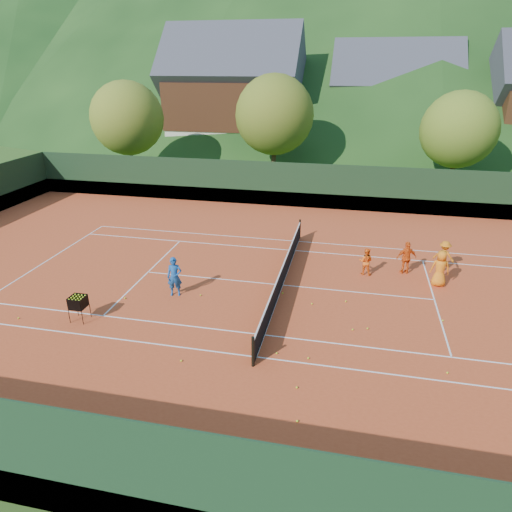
% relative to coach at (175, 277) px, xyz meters
% --- Properties ---
extents(ground, '(400.00, 400.00, 0.00)m').
position_rel_coach_xyz_m(ground, '(4.27, 1.87, -0.87)').
color(ground, '#2A4C17').
rests_on(ground, ground).
extents(clay_court, '(40.00, 24.00, 0.02)m').
position_rel_coach_xyz_m(clay_court, '(4.27, 1.87, -0.86)').
color(clay_court, '#BD431E').
rests_on(clay_court, ground).
extents(coach, '(0.70, 0.54, 1.70)m').
position_rel_coach_xyz_m(coach, '(0.00, 0.00, 0.00)').
color(coach, '#164C94').
rests_on(coach, clay_court).
extents(student_a, '(0.68, 0.56, 1.29)m').
position_rel_coach_xyz_m(student_a, '(7.84, 3.80, -0.21)').
color(student_a, orange).
rests_on(student_a, clay_court).
extents(student_b, '(0.98, 0.59, 1.56)m').
position_rel_coach_xyz_m(student_b, '(9.67, 4.32, -0.07)').
color(student_b, '#E75614').
rests_on(student_b, clay_court).
extents(student_c, '(0.81, 0.53, 1.65)m').
position_rel_coach_xyz_m(student_c, '(10.99, 3.29, -0.03)').
color(student_c, orange).
rests_on(student_c, clay_court).
extents(student_d, '(1.09, 0.87, 1.48)m').
position_rel_coach_xyz_m(student_d, '(11.41, 5.01, -0.11)').
color(student_d, orange).
rests_on(student_d, clay_court).
extents(tennis_ball_0, '(0.07, 0.07, 0.07)m').
position_rel_coach_xyz_m(tennis_ball_0, '(7.94, -1.06, -0.82)').
color(tennis_ball_0, '#BDDA24').
rests_on(tennis_ball_0, clay_court).
extents(tennis_ball_1, '(0.07, 0.07, 0.07)m').
position_rel_coach_xyz_m(tennis_ball_1, '(1.06, 0.13, -0.82)').
color(tennis_ball_1, '#BDDA24').
rests_on(tennis_ball_1, clay_court).
extents(tennis_ball_2, '(0.07, 0.07, 0.07)m').
position_rel_coach_xyz_m(tennis_ball_2, '(5.74, 0.37, -0.82)').
color(tennis_ball_2, '#BDDA24').
rests_on(tennis_ball_2, clay_court).
extents(tennis_ball_3, '(0.07, 0.07, 0.07)m').
position_rel_coach_xyz_m(tennis_ball_3, '(4.92, -3.31, -0.82)').
color(tennis_ball_3, '#BDDA24').
rests_on(tennis_ball_3, clay_court).
extents(tennis_ball_4, '(0.07, 0.07, 0.07)m').
position_rel_coach_xyz_m(tennis_ball_4, '(5.99, -3.37, -0.82)').
color(tennis_ball_4, '#BDDA24').
rests_on(tennis_ball_4, clay_court).
extents(tennis_ball_5, '(0.07, 0.07, 0.07)m').
position_rel_coach_xyz_m(tennis_ball_5, '(10.39, -3.20, -0.82)').
color(tennis_ball_5, '#BDDA24').
rests_on(tennis_ball_5, clay_court).
extents(tennis_ball_6, '(0.07, 0.07, 0.07)m').
position_rel_coach_xyz_m(tennis_ball_6, '(-5.19, -3.14, -0.82)').
color(tennis_ball_6, '#BDDA24').
rests_on(tennis_ball_6, clay_court).
extents(tennis_ball_8, '(0.07, 0.07, 0.07)m').
position_rel_coach_xyz_m(tennis_ball_8, '(6.01, -6.32, -0.82)').
color(tennis_ball_8, '#BDDA24').
rests_on(tennis_ball_8, clay_court).
extents(tennis_ball_10, '(0.07, 0.07, 0.07)m').
position_rel_coach_xyz_m(tennis_ball_10, '(7.08, 0.88, -0.82)').
color(tennis_ball_10, '#BDDA24').
rests_on(tennis_ball_10, clay_court).
extents(tennis_ball_11, '(0.07, 0.07, 0.07)m').
position_rel_coach_xyz_m(tennis_ball_11, '(1.91, -4.39, -0.82)').
color(tennis_ball_11, '#BDDA24').
rests_on(tennis_ball_11, clay_court).
extents(tennis_ball_12, '(0.07, 0.07, 0.07)m').
position_rel_coach_xyz_m(tennis_ball_12, '(10.75, 0.13, -0.82)').
color(tennis_ball_12, '#BDDA24').
rests_on(tennis_ball_12, clay_court).
extents(tennis_ball_13, '(0.07, 0.07, 0.07)m').
position_rel_coach_xyz_m(tennis_ball_13, '(7.40, -1.25, -0.82)').
color(tennis_ball_13, '#BDDA24').
rests_on(tennis_ball_13, clay_court).
extents(tennis_ball_14, '(0.07, 0.07, 0.07)m').
position_rel_coach_xyz_m(tennis_ball_14, '(1.32, -7.47, -0.82)').
color(tennis_ball_14, '#BDDA24').
rests_on(tennis_ball_14, clay_court).
extents(tennis_ball_15, '(0.07, 0.07, 0.07)m').
position_rel_coach_xyz_m(tennis_ball_15, '(-1.94, -0.79, -0.82)').
color(tennis_ball_15, '#BDDA24').
rests_on(tennis_ball_15, clay_court).
extents(tennis_ball_16, '(0.07, 0.07, 0.07)m').
position_rel_coach_xyz_m(tennis_ball_16, '(4.42, 1.03, -0.82)').
color(tennis_ball_16, '#BDDA24').
rests_on(tennis_ball_16, clay_court).
extents(tennis_ball_17, '(0.07, 0.07, 0.07)m').
position_rel_coach_xyz_m(tennis_ball_17, '(5.81, -4.92, -0.82)').
color(tennis_ball_17, '#BDDA24').
rests_on(tennis_ball_17, clay_court).
extents(court_lines, '(23.83, 11.03, 0.00)m').
position_rel_coach_xyz_m(court_lines, '(4.27, 1.87, -0.85)').
color(court_lines, white).
rests_on(court_lines, clay_court).
extents(tennis_net, '(0.10, 12.07, 1.10)m').
position_rel_coach_xyz_m(tennis_net, '(4.27, 1.87, -0.35)').
color(tennis_net, black).
rests_on(tennis_net, clay_court).
extents(perimeter_fence, '(40.40, 24.24, 3.00)m').
position_rel_coach_xyz_m(perimeter_fence, '(4.27, 1.87, 0.40)').
color(perimeter_fence, black).
rests_on(perimeter_fence, clay_court).
extents(ball_hopper, '(0.57, 0.57, 1.00)m').
position_rel_coach_xyz_m(ball_hopper, '(-2.81, -2.70, -0.11)').
color(ball_hopper, black).
rests_on(ball_hopper, clay_court).
extents(chalet_left, '(13.80, 9.93, 12.92)m').
position_rel_coach_xyz_m(chalet_left, '(-5.73, 31.87, 4.77)').
color(chalet_left, beige).
rests_on(chalet_left, ground).
extents(chalet_mid, '(12.65, 8.82, 11.45)m').
position_rel_coach_xyz_m(chalet_mid, '(10.27, 35.87, 4.12)').
color(chalet_mid, beige).
rests_on(chalet_mid, ground).
extents(tree_a, '(6.00, 6.00, 7.88)m').
position_rel_coach_xyz_m(tree_a, '(-11.73, 19.87, 4.00)').
color(tree_a, '#412A1A').
rests_on(tree_a, ground).
extents(tree_b, '(6.40, 6.40, 8.40)m').
position_rel_coach_xyz_m(tree_b, '(0.27, 21.87, 4.32)').
color(tree_b, '#3E2918').
rests_on(tree_b, ground).
extents(tree_c, '(5.60, 5.60, 7.35)m').
position_rel_coach_xyz_m(tree_c, '(14.27, 20.87, 3.67)').
color(tree_c, '#42281A').
rests_on(tree_c, ground).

